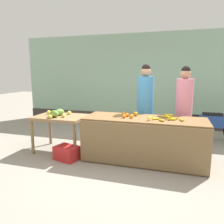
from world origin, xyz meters
TOP-DOWN VIEW (x-y plane):
  - ground_plane at (0.00, 0.00)m, footprint 24.00×24.00m
  - market_wall_back at (0.00, 2.82)m, footprint 8.11×0.23m
  - fruit_stall_counter at (0.42, -0.01)m, footprint 2.23×0.81m
  - side_table_wooden at (-1.33, 0.00)m, footprint 1.05×0.75m
  - banana_bunch_pile at (0.81, -0.02)m, footprint 0.61×0.44m
  - orange_pile at (0.12, 0.03)m, footprint 0.31×0.33m
  - mango_papaya_pile at (-1.38, -0.05)m, footprint 0.57×0.58m
  - vendor_woman_blue_shirt at (0.33, 0.64)m, footprint 0.34×0.34m
  - vendor_woman_pink_shirt at (1.11, 0.70)m, footprint 0.34×0.34m
  - parked_motorcycle at (1.90, 1.58)m, footprint 1.60×0.18m
  - produce_crate at (-0.99, -0.39)m, footprint 0.51×0.42m
  - produce_sack at (-0.55, 0.67)m, footprint 0.46×0.44m

SIDE VIEW (x-z plane):
  - ground_plane at x=0.00m, z-range 0.00..0.00m
  - produce_crate at x=-0.99m, z-range 0.00..0.26m
  - produce_sack at x=-0.55m, z-range 0.00..0.53m
  - parked_motorcycle at x=1.90m, z-range -0.04..0.84m
  - fruit_stall_counter at x=0.42m, z-range 0.00..0.82m
  - side_table_wooden at x=-1.33m, z-range 0.28..1.04m
  - mango_papaya_pile at x=-1.38m, z-range 0.75..0.89m
  - banana_bunch_pile at x=0.81m, z-range 0.82..0.88m
  - orange_pile at x=0.12m, z-range 0.82..0.90m
  - vendor_woman_pink_shirt at x=1.11m, z-range 0.01..1.78m
  - vendor_woman_blue_shirt at x=0.33m, z-range 0.01..1.83m
  - market_wall_back at x=0.00m, z-range -0.03..2.78m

